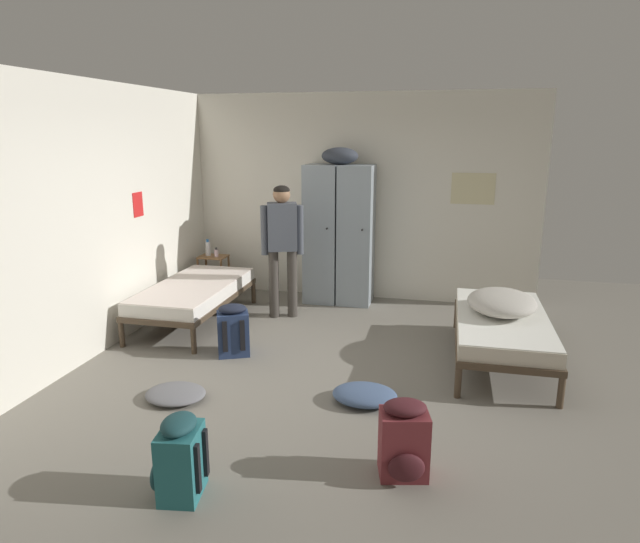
{
  "coord_description": "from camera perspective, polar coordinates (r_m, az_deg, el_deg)",
  "views": [
    {
      "loc": [
        1.18,
        -4.79,
        2.26
      ],
      "look_at": [
        0.0,
        0.27,
        0.95
      ],
      "focal_mm": 31.14,
      "sensor_mm": 36.0,
      "label": 1
    }
  ],
  "objects": [
    {
      "name": "room_backdrop",
      "position": [
        6.59,
        -8.6,
        6.38
      ],
      "size": [
        4.74,
        5.41,
        2.78
      ],
      "color": "silver",
      "rests_on": "ground_plane"
    },
    {
      "name": "backpack_teal",
      "position": [
        3.79,
        -14.25,
        -18.12
      ],
      "size": [
        0.37,
        0.35,
        0.55
      ],
      "color": "#23666B",
      "rests_on": "ground_plane"
    },
    {
      "name": "person_traveler",
      "position": [
        6.79,
        -3.89,
        3.34
      ],
      "size": [
        0.5,
        0.31,
        1.64
      ],
      "color": "#3D3833",
      "rests_on": "ground_plane"
    },
    {
      "name": "locker_bank",
      "position": [
        7.44,
        1.99,
        4.14
      ],
      "size": [
        0.9,
        0.55,
        2.07
      ],
      "color": "#8C99A3",
      "rests_on": "ground_plane"
    },
    {
      "name": "bed_right",
      "position": [
        5.86,
        18.18,
        -5.28
      ],
      "size": [
        0.9,
        1.9,
        0.49
      ],
      "color": "#473828",
      "rests_on": "ground_plane"
    },
    {
      "name": "backpack_maroon",
      "position": [
        3.9,
        8.63,
        -16.83
      ],
      "size": [
        0.37,
        0.38,
        0.55
      ],
      "color": "maroon",
      "rests_on": "ground_plane"
    },
    {
      "name": "lotion_bottle",
      "position": [
        7.86,
        -10.61,
        1.9
      ],
      "size": [
        0.05,
        0.05,
        0.13
      ],
      "color": "beige",
      "rests_on": "shelf_unit"
    },
    {
      "name": "shelf_unit",
      "position": [
        7.99,
        -10.87,
        0.01
      ],
      "size": [
        0.38,
        0.3,
        0.57
      ],
      "color": "brown",
      "rests_on": "ground_plane"
    },
    {
      "name": "bedding_heap",
      "position": [
        5.87,
        18.17,
        -3.01
      ],
      "size": [
        0.68,
        0.83,
        0.22
      ],
      "color": "#B7B2A8",
      "rests_on": "bed_right"
    },
    {
      "name": "backpack_navy",
      "position": [
        5.85,
        -8.92,
        -6.02
      ],
      "size": [
        0.39,
        0.4,
        0.55
      ],
      "color": "navy",
      "rests_on": "ground_plane"
    },
    {
      "name": "clothes_pile_grey",
      "position": [
        5.1,
        -14.63,
        -12.06
      ],
      "size": [
        0.53,
        0.46,
        0.09
      ],
      "color": "slate",
      "rests_on": "ground_plane"
    },
    {
      "name": "ground_plane",
      "position": [
        5.43,
        -0.65,
        -10.45
      ],
      "size": [
        8.56,
        8.56,
        0.0
      ],
      "primitive_type": "plane",
      "color": "slate"
    },
    {
      "name": "water_bottle",
      "position": [
        7.96,
        -11.45,
        2.36
      ],
      "size": [
        0.07,
        0.07,
        0.23
      ],
      "color": "white",
      "rests_on": "shelf_unit"
    },
    {
      "name": "bed_left_rear",
      "position": [
        6.87,
        -12.82,
        -2.1
      ],
      "size": [
        0.9,
        1.9,
        0.49
      ],
      "color": "#473828",
      "rests_on": "ground_plane"
    },
    {
      "name": "clothes_pile_denim",
      "position": [
        4.89,
        4.62,
        -12.51
      ],
      "size": [
        0.56,
        0.44,
        0.14
      ],
      "color": "#42567A",
      "rests_on": "ground_plane"
    }
  ]
}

